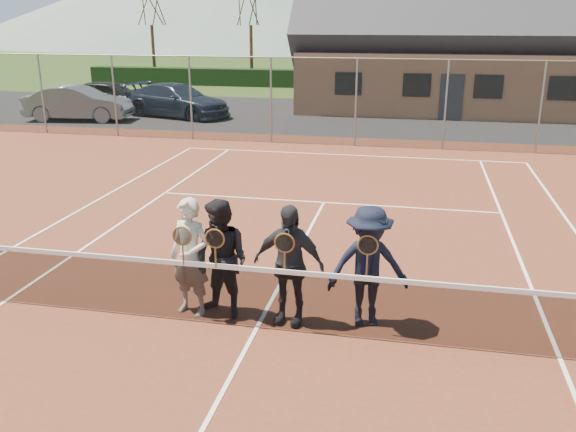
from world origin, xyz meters
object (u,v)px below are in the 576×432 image
player_b (222,260)px  player_c (289,265)px  car_a (110,96)px  car_c (177,100)px  player_a (190,257)px  player_d (368,267)px  car_b (78,103)px  clubhouse (464,25)px  tennis_net (257,295)px

player_b → player_c: size_ratio=1.00×
car_a → car_c: (3.70, -0.80, -0.01)m
player_a → player_d: 2.61m
player_a → car_b: bearing=124.6°
car_b → player_b: size_ratio=2.53×
car_b → car_a: bearing=-9.7°
car_c → clubhouse: clubhouse is taller
tennis_net → car_b: bearing=126.7°
player_a → player_b: (0.49, -0.00, -0.00)m
tennis_net → player_a: (-1.08, 0.26, 0.38)m
clubhouse → player_c: size_ratio=8.67×
tennis_net → player_a: 1.17m
car_b → tennis_net: 20.77m
car_a → player_c: player_c is taller
player_b → player_d: 2.13m
player_b → player_c: 0.99m
tennis_net → player_b: bearing=156.4°
car_b → player_b: 20.21m
car_c → player_c: bearing=-136.6°
car_a → player_a: 22.15m
clubhouse → player_a: bearing=-102.1°
tennis_net → clubhouse: 24.57m
car_a → player_c: size_ratio=2.45×
car_c → clubhouse: bearing=-49.5°
tennis_net → player_b: 0.75m
car_b → player_a: bearing=-152.7°
car_a → player_b: 22.40m
player_c → car_a: bearing=123.6°
car_c → tennis_net: size_ratio=0.44×
car_c → player_d: (10.12, -18.13, 0.18)m
car_c → clubhouse: 14.09m
player_a → player_d: size_ratio=1.00×
car_a → player_a: bearing=-149.3°
car_c → player_b: 19.98m
car_a → clubhouse: size_ratio=0.28×
tennis_net → player_d: (1.53, 0.44, 0.38)m
car_b → car_c: 4.26m
tennis_net → player_d: size_ratio=6.49×
car_c → player_a: 19.79m
car_a → player_d: 23.43m
car_b → clubhouse: size_ratio=0.29×
car_a → player_a: size_ratio=2.45×
car_c → player_d: 20.76m
clubhouse → player_b: bearing=-100.9°
car_b → player_c: size_ratio=2.53×
clubhouse → player_a: clubhouse is taller
clubhouse → player_a: (-5.08, -23.74, -3.07)m
car_a → tennis_net: 22.94m
tennis_net → player_b: size_ratio=6.49×
car_b → tennis_net: bearing=-150.7°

